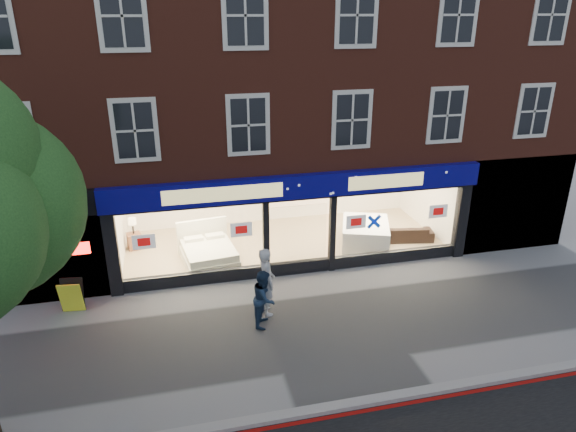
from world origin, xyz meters
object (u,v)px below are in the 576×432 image
object	(u,v)px
display_bed	(208,252)
sofa	(407,233)
a_board	(72,296)
pedestrian_grey	(267,281)
pedestrian_blue	(264,298)
mattress_stack	(365,233)

from	to	relation	value
display_bed	sofa	size ratio (longest dim) A/B	1.21
a_board	pedestrian_grey	bearing A→B (deg)	-7.12
sofa	a_board	world-z (taller)	a_board
a_board	pedestrian_blue	xyz separation A→B (m)	(5.01, -1.83, 0.31)
pedestrian_blue	mattress_stack	bearing A→B (deg)	-26.74
mattress_stack	pedestrian_blue	size ratio (longest dim) A/B	1.53
display_bed	mattress_stack	distance (m)	5.45
display_bed	pedestrian_blue	distance (m)	3.98
sofa	pedestrian_blue	bearing A→B (deg)	43.47
sofa	mattress_stack	bearing A→B (deg)	8.86
a_board	pedestrian_blue	bearing A→B (deg)	-13.15
display_bed	mattress_stack	size ratio (longest dim) A/B	0.92
sofa	pedestrian_blue	distance (m)	7.05
display_bed	pedestrian_blue	size ratio (longest dim) A/B	1.41
display_bed	sofa	bearing A→B (deg)	-6.94
a_board	pedestrian_blue	size ratio (longest dim) A/B	0.60
display_bed	pedestrian_grey	distance (m)	3.56
mattress_stack	pedestrian_grey	world-z (taller)	pedestrian_grey
display_bed	pedestrian_grey	xyz separation A→B (m)	(1.29, -3.27, 0.54)
pedestrian_grey	mattress_stack	bearing A→B (deg)	-56.04
pedestrian_grey	pedestrian_blue	size ratio (longest dim) A/B	1.23
pedestrian_blue	sofa	bearing A→B (deg)	-35.51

